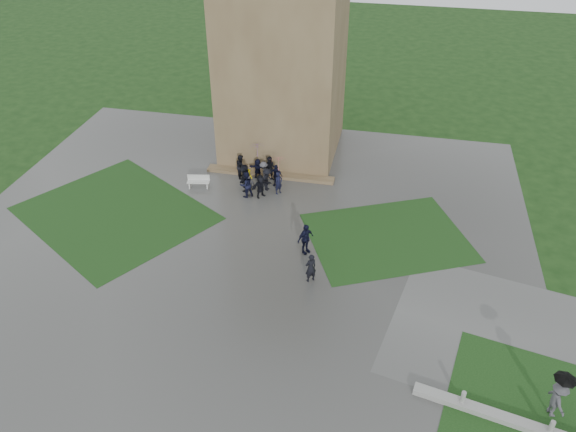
% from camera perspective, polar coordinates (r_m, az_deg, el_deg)
% --- Properties ---
extents(ground, '(120.00, 120.00, 0.00)m').
position_cam_1_polar(ground, '(31.06, -6.39, -5.67)').
color(ground, black).
extents(plaza, '(34.00, 34.00, 0.02)m').
position_cam_1_polar(plaza, '(32.53, -5.35, -3.44)').
color(plaza, '#3A3A38').
rests_on(plaza, ground).
extents(lawn_inset_left, '(14.10, 13.46, 0.01)m').
position_cam_1_polar(lawn_inset_left, '(37.03, -17.17, 0.26)').
color(lawn_inset_left, '#143312').
rests_on(lawn_inset_left, plaza).
extents(lawn_inset_right, '(11.12, 10.15, 0.01)m').
position_cam_1_polar(lawn_inset_right, '(33.83, 10.06, -2.15)').
color(lawn_inset_right, '#143312').
rests_on(lawn_inset_right, plaza).
extents(tower, '(8.00, 8.00, 18.00)m').
position_cam_1_polar(tower, '(39.78, -0.52, 18.57)').
color(tower, brown).
rests_on(tower, ground).
extents(tower_plinth, '(9.00, 0.80, 0.22)m').
position_cam_1_polar(tower_plinth, '(39.32, -1.83, 4.26)').
color(tower_plinth, brown).
rests_on(tower_plinth, plaza).
extents(bench, '(1.56, 0.74, 0.87)m').
position_cam_1_polar(bench, '(38.30, -9.08, 3.50)').
color(bench, beige).
rests_on(bench, plaza).
extents(visitor_cluster, '(3.92, 3.57, 2.72)m').
position_cam_1_polar(visitor_cluster, '(37.46, -2.94, 4.41)').
color(visitor_cluster, black).
rests_on(visitor_cluster, plaza).
extents(pedestrian_mid, '(1.19, 1.27, 1.91)m').
position_cam_1_polar(pedestrian_mid, '(31.62, 1.79, -2.34)').
color(pedestrian_mid, black).
rests_on(pedestrian_mid, plaza).
extents(pedestrian_near, '(0.76, 0.72, 1.75)m').
position_cam_1_polar(pedestrian_near, '(29.77, 2.32, -5.28)').
color(pedestrian_near, black).
rests_on(pedestrian_near, plaza).
extents(pedestrian_path, '(0.93, 1.29, 2.40)m').
position_cam_1_polar(pedestrian_path, '(26.03, 25.83, -16.00)').
color(pedestrian_path, '#47464C').
rests_on(pedestrian_path, path).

